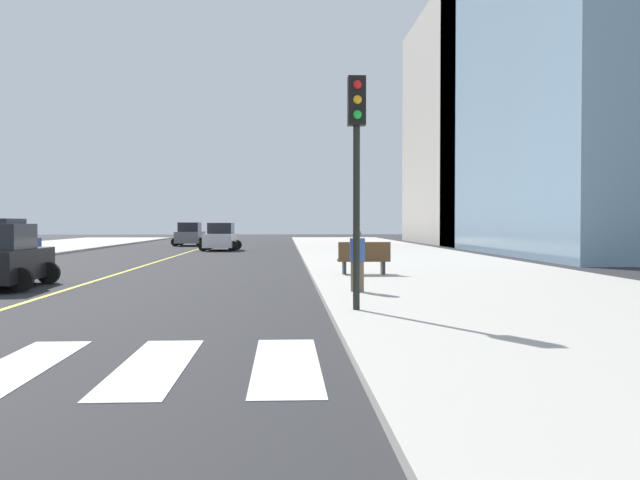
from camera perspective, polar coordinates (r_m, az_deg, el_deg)
name	(u,v)px	position (r m, az deg, el deg)	size (l,w,h in m)	color
sidewalk_kerb_east	(447,274)	(26.45, 10.10, -2.66)	(10.00, 120.00, 0.15)	#B2ADA3
lane_divider_paint	(186,253)	(46.17, -10.68, -1.01)	(0.16, 80.00, 0.01)	yellow
parking_garage_concrete	(521,127)	(69.13, 15.74, 8.71)	(18.00, 24.00, 21.56)	#B2ADA3
car_gray_second	(190,235)	(60.16, -10.35, 0.41)	(2.77, 4.38, 1.94)	slate
car_black_third	(0,258)	(22.99, -24.20, -1.34)	(2.76, 4.32, 1.90)	black
car_white_fourth	(221,238)	(49.79, -7.95, 0.20)	(2.77, 4.35, 1.91)	silver
traffic_light_near_corner	(357,146)	(14.69, 2.95, 7.51)	(0.36, 0.41, 4.77)	black
park_bench	(364,259)	(24.67, 3.53, -1.50)	(1.81, 0.59, 1.12)	brown
pedestrian_waiting_east	(357,258)	(18.48, 3.00, -1.42)	(0.40, 0.40, 1.60)	brown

